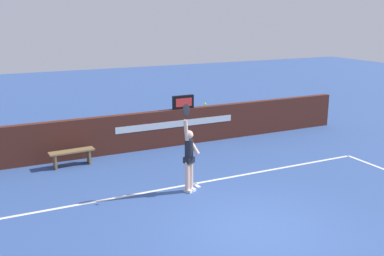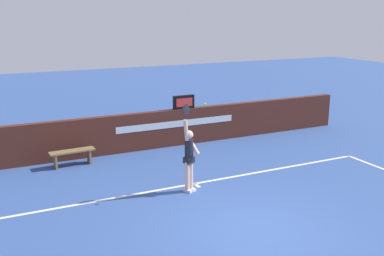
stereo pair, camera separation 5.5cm
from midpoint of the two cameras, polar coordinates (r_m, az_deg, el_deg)
ground_plane at (r=10.14m, az=7.74°, el=-12.69°), size 60.00×60.00×0.00m
court_lines at (r=10.44m, az=6.50°, el=-11.79°), size 11.55×5.25×0.00m
back_wall at (r=15.49m, az=-5.74°, el=-0.33°), size 16.03×0.26×1.31m
speed_display at (r=15.78m, az=-1.25°, el=3.35°), size 0.79×0.14×0.48m
tennis_player at (r=11.63m, az=-0.52°, el=-3.55°), size 0.51×0.41×2.43m
tennis_ball at (r=11.12m, az=1.53°, el=3.09°), size 0.07×0.07×0.07m
courtside_bench_near at (r=14.27m, az=-15.30°, el=-3.28°), size 1.40×0.44×0.50m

